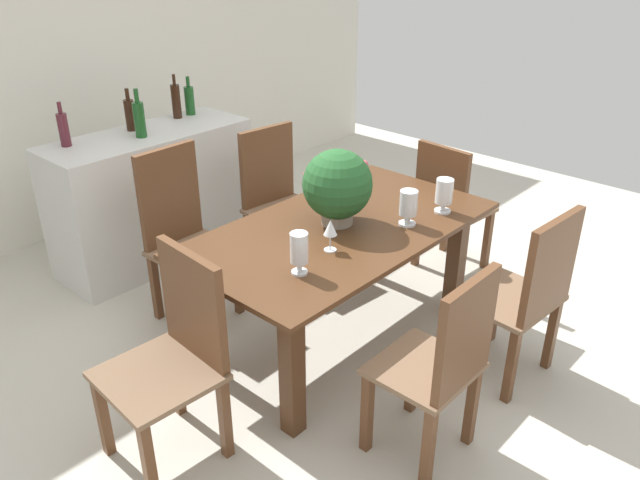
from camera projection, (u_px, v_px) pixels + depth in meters
ground_plane at (343, 341)px, 3.67m from camera, size 7.04×7.04×0.00m
back_wall at (79, 57)px, 4.65m from camera, size 6.40×0.10×2.60m
dining_table at (341, 249)px, 3.42m from camera, size 1.72×0.95×0.74m
chair_far_left at (181, 227)px, 3.73m from camera, size 0.45×0.41×1.05m
chair_near_right at (528, 290)px, 3.15m from camera, size 0.51×0.46×0.97m
chair_near_left at (443, 361)px, 2.65m from camera, size 0.43×0.40×0.96m
chair_foot_end at (448, 203)px, 4.20m from camera, size 0.44×0.46×0.93m
chair_far_right at (276, 194)px, 4.26m from camera, size 0.50×0.47×0.99m
chair_head_end at (177, 348)px, 2.72m from camera, size 0.48×0.49×0.97m
flower_centerpiece at (337, 186)px, 3.30m from camera, size 0.38×0.37×0.41m
crystal_vase_left at (299, 250)px, 2.86m from camera, size 0.08×0.08×0.21m
crystal_vase_center_near at (408, 205)px, 3.33m from camera, size 0.10×0.10×0.20m
crystal_vase_right at (444, 193)px, 3.48m from camera, size 0.10×0.10×0.20m
wine_glass at (330, 229)px, 3.06m from camera, size 0.07×0.07×0.16m
kitchen_counter at (154, 197)px, 4.43m from camera, size 1.41×0.54×0.93m
wine_bottle_amber at (139, 119)px, 4.08m from camera, size 0.07×0.07×0.32m
wine_bottle_dark at (130, 114)px, 4.22m from camera, size 0.07×0.07×0.28m
wine_bottle_clear at (176, 101)px, 4.49m from camera, size 0.06×0.06×0.31m
wine_bottle_tall at (64, 129)px, 3.92m from camera, size 0.06×0.06×0.28m
wine_bottle_green at (189, 100)px, 4.58m from camera, size 0.07×0.07×0.28m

